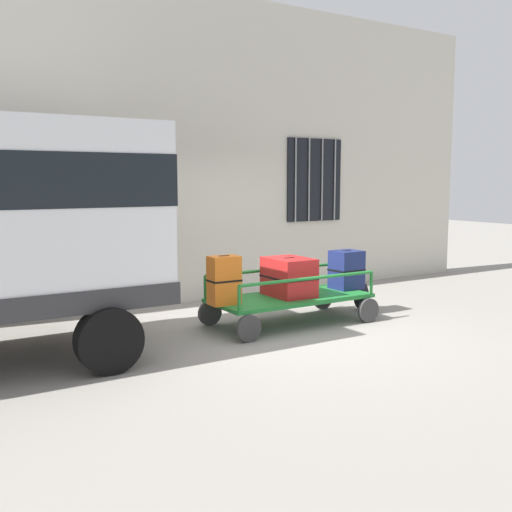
{
  "coord_description": "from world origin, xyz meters",
  "views": [
    {
      "loc": [
        -4.48,
        -6.42,
        1.99
      ],
      "look_at": [
        -0.29,
        0.29,
        0.99
      ],
      "focal_mm": 42.12,
      "sensor_mm": 36.0,
      "label": 1
    }
  ],
  "objects_px": {
    "suitcase_midleft_bottom": "(289,277)",
    "luggage_cart": "(290,301)",
    "backpack": "(361,296)",
    "suitcase_left_bottom": "(224,280)",
    "suitcase_center_bottom": "(346,270)"
  },
  "relations": [
    {
      "from": "suitcase_left_bottom",
      "to": "suitcase_midleft_bottom",
      "type": "xyz_separation_m",
      "value": [
        1.05,
        0.03,
        -0.05
      ]
    },
    {
      "from": "suitcase_center_bottom",
      "to": "backpack",
      "type": "height_order",
      "value": "suitcase_center_bottom"
    },
    {
      "from": "suitcase_midleft_bottom",
      "to": "suitcase_center_bottom",
      "type": "xyz_separation_m",
      "value": [
        1.05,
        0.01,
        0.02
      ]
    },
    {
      "from": "suitcase_midleft_bottom",
      "to": "backpack",
      "type": "bearing_deg",
      "value": 5.85
    },
    {
      "from": "suitcase_midleft_bottom",
      "to": "backpack",
      "type": "relative_size",
      "value": 1.61
    },
    {
      "from": "luggage_cart",
      "to": "suitcase_left_bottom",
      "type": "height_order",
      "value": "suitcase_left_bottom"
    },
    {
      "from": "suitcase_left_bottom",
      "to": "backpack",
      "type": "distance_m",
      "value": 2.59
    },
    {
      "from": "luggage_cart",
      "to": "suitcase_midleft_bottom",
      "type": "height_order",
      "value": "suitcase_midleft_bottom"
    },
    {
      "from": "suitcase_center_bottom",
      "to": "backpack",
      "type": "bearing_deg",
      "value": 18.48
    },
    {
      "from": "suitcase_midleft_bottom",
      "to": "backpack",
      "type": "distance_m",
      "value": 1.56
    },
    {
      "from": "suitcase_left_bottom",
      "to": "backpack",
      "type": "bearing_deg",
      "value": 4.18
    },
    {
      "from": "suitcase_midleft_bottom",
      "to": "luggage_cart",
      "type": "bearing_deg",
      "value": -90.0
    },
    {
      "from": "suitcase_left_bottom",
      "to": "backpack",
      "type": "height_order",
      "value": "suitcase_left_bottom"
    },
    {
      "from": "suitcase_left_bottom",
      "to": "luggage_cart",
      "type": "bearing_deg",
      "value": 0.06
    },
    {
      "from": "suitcase_left_bottom",
      "to": "suitcase_center_bottom",
      "type": "xyz_separation_m",
      "value": [
        2.09,
        0.04,
        -0.03
      ]
    }
  ]
}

